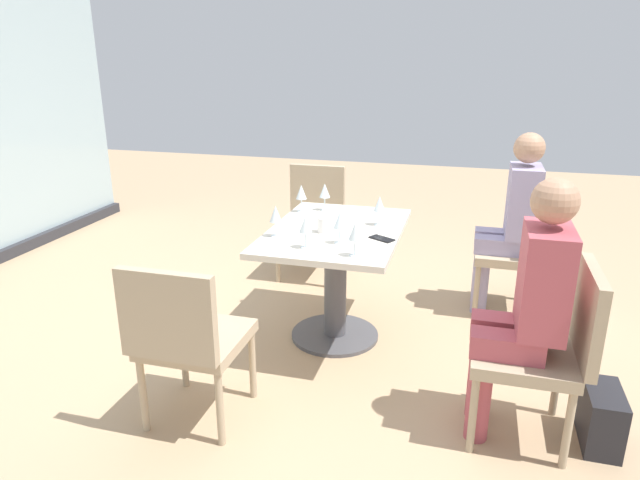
% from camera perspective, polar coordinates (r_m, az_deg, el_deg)
% --- Properties ---
extents(ground_plane, '(12.00, 12.00, 0.00)m').
position_cam_1_polar(ground_plane, '(3.71, 1.51, -9.69)').
color(ground_plane, tan).
extents(dining_table_main, '(1.13, 0.78, 0.73)m').
position_cam_1_polar(dining_table_main, '(3.50, 1.58, -2.18)').
color(dining_table_main, silver).
rests_on(dining_table_main, ground_plane).
extents(chair_front_right, '(0.46, 0.50, 0.87)m').
position_cam_1_polar(chair_front_right, '(4.11, 20.07, -0.48)').
color(chair_front_right, tan).
rests_on(chair_front_right, ground_plane).
extents(chair_front_left, '(0.46, 0.50, 0.87)m').
position_cam_1_polar(chair_front_left, '(2.80, 21.98, -9.66)').
color(chair_front_left, tan).
rests_on(chair_front_left, ground_plane).
extents(chair_far_left, '(0.50, 0.46, 0.87)m').
position_cam_1_polar(chair_far_left, '(2.75, -13.37, -9.27)').
color(chair_far_left, tan).
rests_on(chair_far_left, ground_plane).
extents(chair_far_right, '(0.50, 0.46, 0.87)m').
position_cam_1_polar(chair_far_right, '(4.60, -0.77, 2.64)').
color(chair_far_right, tan).
rests_on(chair_far_right, ground_plane).
extents(person_front_right, '(0.34, 0.39, 1.26)m').
position_cam_1_polar(person_front_right, '(4.04, 18.84, 2.38)').
color(person_front_right, '#9E93B7').
rests_on(person_front_right, ground_plane).
extents(person_front_left, '(0.34, 0.39, 1.26)m').
position_cam_1_polar(person_front_left, '(2.70, 20.20, -5.69)').
color(person_front_left, '#B24C56').
rests_on(person_front_left, ground_plane).
extents(wine_glass_0, '(0.07, 0.07, 0.18)m').
position_cam_1_polar(wine_glass_0, '(2.94, 3.58, 0.80)').
color(wine_glass_0, silver).
rests_on(wine_glass_0, dining_table_main).
extents(wine_glass_1, '(0.07, 0.07, 0.18)m').
position_cam_1_polar(wine_glass_1, '(3.80, 0.48, 4.95)').
color(wine_glass_1, silver).
rests_on(wine_glass_1, dining_table_main).
extents(wine_glass_2, '(0.07, 0.07, 0.18)m').
position_cam_1_polar(wine_glass_2, '(3.13, 2.03, 1.95)').
color(wine_glass_2, silver).
rests_on(wine_glass_2, dining_table_main).
extents(wine_glass_3, '(0.07, 0.07, 0.18)m').
position_cam_1_polar(wine_glass_3, '(3.49, 6.04, 3.59)').
color(wine_glass_3, silver).
rests_on(wine_glass_3, dining_table_main).
extents(wine_glass_4, '(0.07, 0.07, 0.18)m').
position_cam_1_polar(wine_glass_4, '(3.77, -1.91, 4.80)').
color(wine_glass_4, silver).
rests_on(wine_glass_4, dining_table_main).
extents(wine_glass_5, '(0.07, 0.07, 0.18)m').
position_cam_1_polar(wine_glass_5, '(3.06, -1.47, 1.54)').
color(wine_glass_5, silver).
rests_on(wine_glass_5, dining_table_main).
extents(wine_glass_6, '(0.07, 0.07, 0.18)m').
position_cam_1_polar(wine_glass_6, '(3.26, -4.52, 2.57)').
color(wine_glass_6, silver).
rests_on(wine_glass_6, dining_table_main).
extents(coffee_cup, '(0.08, 0.08, 0.09)m').
position_cam_1_polar(coffee_cup, '(3.35, 0.39, 1.53)').
color(coffee_cup, white).
rests_on(coffee_cup, dining_table_main).
extents(cell_phone_on_table, '(0.13, 0.16, 0.01)m').
position_cam_1_polar(cell_phone_on_table, '(3.25, 6.27, 0.13)').
color(cell_phone_on_table, black).
rests_on(cell_phone_on_table, dining_table_main).
extents(handbag_0, '(0.32, 0.21, 0.28)m').
position_cam_1_polar(handbag_0, '(4.08, 23.86, -6.46)').
color(handbag_0, silver).
rests_on(handbag_0, ground_plane).
extents(handbag_1, '(0.30, 0.16, 0.28)m').
position_cam_1_polar(handbag_1, '(3.04, 26.55, -15.75)').
color(handbag_1, '#232328').
rests_on(handbag_1, ground_plane).
extents(handbag_2, '(0.33, 0.24, 0.28)m').
position_cam_1_polar(handbag_2, '(4.36, 23.37, -4.80)').
color(handbag_2, silver).
rests_on(handbag_2, ground_plane).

